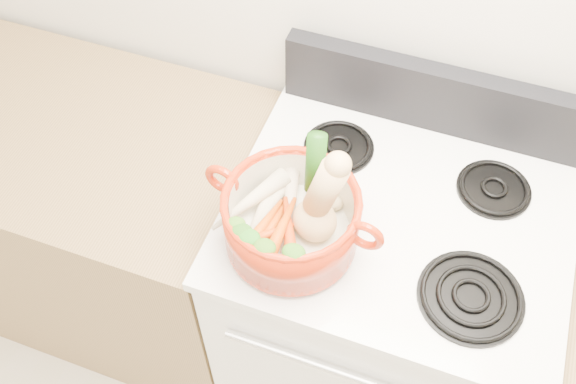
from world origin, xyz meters
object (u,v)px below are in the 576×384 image
(dutch_oven, at_px, (291,220))
(squash, at_px, (316,198))
(stove_body, at_px, (376,310))
(leek, at_px, (313,183))

(dutch_oven, bearing_deg, squash, 23.23)
(stove_body, xyz_separation_m, dutch_oven, (-0.21, -0.16, 0.58))
(stove_body, xyz_separation_m, leek, (-0.18, -0.12, 0.67))
(dutch_oven, relative_size, squash, 1.17)
(stove_body, distance_m, squash, 0.69)
(stove_body, height_order, dutch_oven, dutch_oven)
(stove_body, relative_size, squash, 3.73)
(squash, bearing_deg, leek, 145.41)
(leek, bearing_deg, stove_body, 19.86)
(stove_body, relative_size, dutch_oven, 3.20)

